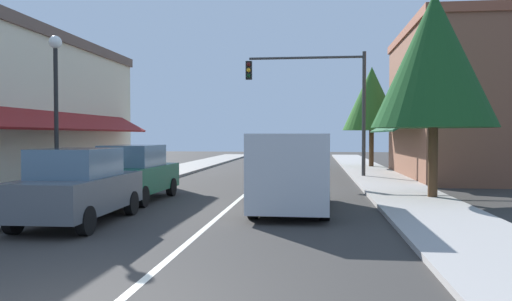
{
  "coord_description": "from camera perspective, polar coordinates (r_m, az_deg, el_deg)",
  "views": [
    {
      "loc": [
        2.42,
        -5.28,
        2.08
      ],
      "look_at": [
        0.4,
        12.02,
        1.55
      ],
      "focal_mm": 35.06,
      "sensor_mm": 36.0,
      "label": 1
    }
  ],
  "objects": [
    {
      "name": "storefront_right_block",
      "position": [
        26.14,
        21.08,
        5.03
      ],
      "size": [
        5.5,
        10.2,
        7.26
      ],
      "color": "brown",
      "rests_on": "ground"
    },
    {
      "name": "tree_right_far",
      "position": [
        32.54,
        13.06,
        5.78
      ],
      "size": [
        3.64,
        3.64,
        6.41
      ],
      "color": "#4C331E",
      "rests_on": "ground"
    },
    {
      "name": "van_in_lane",
      "position": [
        13.91,
        4.14,
        -2.1
      ],
      "size": [
        2.03,
        5.19,
        2.12
      ],
      "rotation": [
        0.0,
        0.0,
        -0.01
      ],
      "color": "#B2B7BC",
      "rests_on": "ground"
    },
    {
      "name": "street_lamp_left_near",
      "position": [
        15.41,
        -21.86,
        6.15
      ],
      "size": [
        0.36,
        0.36,
        4.91
      ],
      "color": "black",
      "rests_on": "ground"
    },
    {
      "name": "traffic_signal_mast_arm",
      "position": [
        24.7,
        7.67,
        6.68
      ],
      "size": [
        5.84,
        0.5,
        6.13
      ],
      "color": "#333333",
      "rests_on": "ground"
    },
    {
      "name": "parked_car_second_left",
      "position": [
        16.27,
        -13.76,
        -2.54
      ],
      "size": [
        1.85,
        4.14,
        1.77
      ],
      "rotation": [
        0.0,
        0.0,
        -0.02
      ],
      "color": "#0F4C33",
      "rests_on": "ground"
    },
    {
      "name": "lane_center_stripe",
      "position": [
        23.5,
        0.74,
        -3.33
      ],
      "size": [
        0.14,
        52.0,
        0.01
      ],
      "primitive_type": "cube",
      "color": "silver",
      "rests_on": "ground"
    },
    {
      "name": "tree_right_near",
      "position": [
        17.03,
        19.64,
        9.69
      ],
      "size": [
        3.91,
        3.91,
        6.62
      ],
      "color": "#4C331E",
      "rests_on": "ground"
    },
    {
      "name": "parked_car_nearest_left",
      "position": [
        12.46,
        -19.64,
        -3.88
      ],
      "size": [
        1.84,
        4.13,
        1.77
      ],
      "rotation": [
        0.0,
        0.0,
        0.02
      ],
      "color": "#4C5156",
      "rests_on": "ground"
    },
    {
      "name": "sidewalk_right",
      "position": [
        23.57,
        14.18,
        -3.23
      ],
      "size": [
        2.6,
        56.0,
        0.12
      ],
      "primitive_type": "cube",
      "color": "#A39E99",
      "rests_on": "ground"
    },
    {
      "name": "ground_plane",
      "position": [
        23.5,
        0.74,
        -3.33
      ],
      "size": [
        80.0,
        80.0,
        0.0
      ],
      "primitive_type": "plane",
      "color": "#33302D"
    },
    {
      "name": "sidewalk_left",
      "position": [
        24.68,
        -12.09,
        -2.99
      ],
      "size": [
        2.6,
        56.0,
        0.12
      ],
      "primitive_type": "cube",
      "color": "gray",
      "rests_on": "ground"
    }
  ]
}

